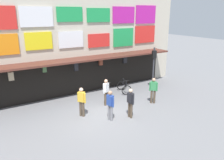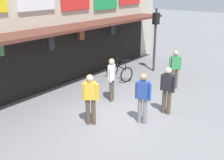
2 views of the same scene
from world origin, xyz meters
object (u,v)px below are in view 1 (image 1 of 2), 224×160
Objects in this scene: bicycle_parked at (124,87)px; pedestrian_in_red at (82,100)px; pedestrian_in_green at (110,104)px; pedestrian_in_yellow at (106,91)px; pedestrian_in_purple at (130,101)px; traffic_light_far at (154,62)px; pedestrian_in_white at (153,89)px.

pedestrian_in_red reaches higher than bicycle_parked.
pedestrian_in_red is 1.00× the size of pedestrian_in_green.
pedestrian_in_yellow and pedestrian_in_purple have the same top height.
pedestrian_in_yellow is at bearing 65.76° from pedestrian_in_green.
bicycle_parked is 4.53m from pedestrian_in_green.
bicycle_parked is 0.78× the size of pedestrian_in_green.
pedestrian_in_yellow reaches higher than bicycle_parked.
pedestrian_in_purple is at bearing -119.83° from bicycle_parked.
pedestrian_in_red and pedestrian_in_purple have the same top height.
pedestrian_in_white is at bearing -130.94° from traffic_light_far.
pedestrian_in_green is 1.15m from pedestrian_in_purple.
pedestrian_in_white is (3.57, 0.61, 0.00)m from pedestrian_in_green.
pedestrian_in_green is 1.00× the size of pedestrian_in_white.
pedestrian_in_purple is at bearing -159.87° from pedestrian_in_white.
bicycle_parked is at bearing 163.53° from traffic_light_far.
pedestrian_in_purple is at bearing -83.49° from pedestrian_in_yellow.
pedestrian_in_white is 1.00× the size of pedestrian_in_purple.
bicycle_parked is at bearing 29.89° from pedestrian_in_yellow.
traffic_light_far is at bearing 8.57° from pedestrian_in_yellow.
pedestrian_in_green is 3.62m from pedestrian_in_white.
pedestrian_in_white is (2.70, -1.31, 0.00)m from pedestrian_in_yellow.
pedestrian_in_red is at bearing 172.04° from pedestrian_in_white.
pedestrian_in_purple is at bearing -145.38° from traffic_light_far.
pedestrian_in_green is at bearing -170.25° from pedestrian_in_white.
pedestrian_in_white is at bearing -25.88° from pedestrian_in_yellow.
bicycle_parked is 0.78× the size of pedestrian_in_purple.
pedestrian_in_red is 1.00× the size of pedestrian_in_yellow.
pedestrian_in_red is 4.69m from pedestrian_in_white.
pedestrian_in_green is (1.08, -1.26, 0.00)m from pedestrian_in_red.
traffic_light_far reaches higher than pedestrian_in_yellow.
bicycle_parked is at bearing 60.17° from pedestrian_in_purple.
pedestrian_in_yellow is at bearing 154.12° from pedestrian_in_white.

